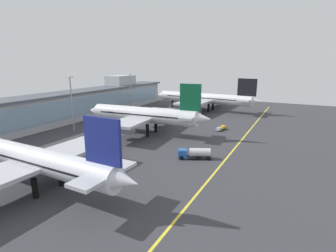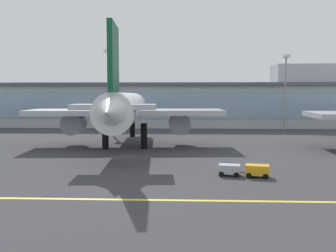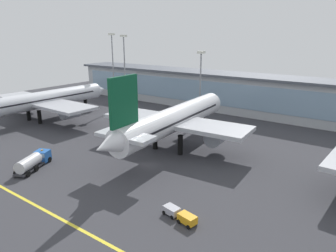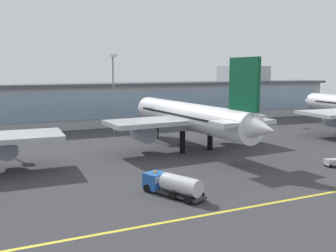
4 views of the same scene
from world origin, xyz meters
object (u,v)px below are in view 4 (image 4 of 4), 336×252
at_px(fuel_tanker_truck, 171,184).
at_px(apron_light_mast_west, 245,80).
at_px(airliner_near_right, 189,117).
at_px(apron_light_mast_east, 113,81).

height_order(fuel_tanker_truck, apron_light_mast_west, apron_light_mast_west).
height_order(airliner_near_right, fuel_tanker_truck, airliner_near_right).
distance_m(airliner_near_right, apron_light_mast_east, 28.32).
bearing_deg(airliner_near_right, fuel_tanker_truck, 144.21).
bearing_deg(airliner_near_right, apron_light_mast_east, 14.18).
bearing_deg(fuel_tanker_truck, apron_light_mast_east, -32.31).
bearing_deg(apron_light_mast_east, airliner_near_right, -72.03).
bearing_deg(fuel_tanker_truck, apron_light_mast_west, -66.90).
xyz_separation_m(fuel_tanker_truck, apron_light_mast_east, (7.32, 51.41, 12.14)).
bearing_deg(apron_light_mast_west, apron_light_mast_east, -173.30).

